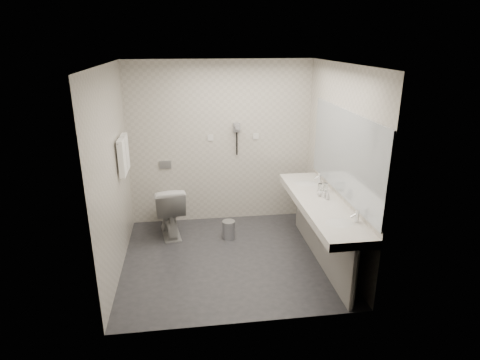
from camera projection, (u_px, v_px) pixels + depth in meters
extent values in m
plane|color=#29292E|center=(230.00, 258.00, 5.35)|extent=(2.80, 2.80, 0.00)
plane|color=silver|center=(229.00, 64.00, 4.52)|extent=(2.80, 2.80, 0.00)
plane|color=beige|center=(220.00, 144.00, 6.15)|extent=(2.80, 0.00, 2.80)
plane|color=beige|center=(245.00, 212.00, 3.72)|extent=(2.80, 0.00, 2.80)
plane|color=beige|center=(113.00, 174.00, 4.76)|extent=(0.00, 2.60, 2.60)
plane|color=beige|center=(338.00, 165.00, 5.11)|extent=(0.00, 2.60, 2.60)
cube|color=silver|center=(320.00, 204.00, 5.04)|extent=(0.55, 2.20, 0.10)
cube|color=gray|center=(320.00, 235.00, 5.19)|extent=(0.03, 2.15, 0.75)
cylinder|color=silver|center=(354.00, 279.00, 4.22)|extent=(0.06, 0.06, 0.75)
cylinder|color=silver|center=(300.00, 204.00, 6.16)|extent=(0.06, 0.06, 0.75)
cube|color=#B2BCC6|center=(345.00, 154.00, 4.86)|extent=(0.02, 2.20, 1.05)
ellipsoid|color=silver|center=(340.00, 224.00, 4.42)|extent=(0.40, 0.31, 0.05)
ellipsoid|color=silver|center=(306.00, 184.00, 5.64)|extent=(0.40, 0.31, 0.05)
cylinder|color=silver|center=(357.00, 216.00, 4.42)|extent=(0.04, 0.04, 0.15)
cylinder|color=silver|center=(320.00, 178.00, 5.63)|extent=(0.04, 0.04, 0.15)
imported|color=silver|center=(325.00, 193.00, 5.11)|extent=(0.07, 0.07, 0.12)
imported|color=silver|center=(320.00, 192.00, 5.17)|extent=(0.09, 0.09, 0.10)
imported|color=silver|center=(328.00, 196.00, 5.04)|extent=(0.05, 0.05, 0.11)
cylinder|color=silver|center=(325.00, 187.00, 5.33)|extent=(0.07, 0.07, 0.11)
cylinder|color=silver|center=(320.00, 188.00, 5.32)|extent=(0.07, 0.07, 0.11)
imported|color=silver|center=(169.00, 210.00, 5.91)|extent=(0.54, 0.82, 0.77)
cube|color=#B2B5BA|center=(165.00, 165.00, 6.13)|extent=(0.18, 0.02, 0.12)
cylinder|color=#B2B5BA|center=(229.00, 230.00, 5.85)|extent=(0.21, 0.21, 0.26)
cylinder|color=#B2B5BA|center=(229.00, 222.00, 5.80)|extent=(0.19, 0.19, 0.02)
cylinder|color=silver|center=(121.00, 139.00, 5.18)|extent=(0.02, 0.62, 0.02)
cube|color=white|center=(122.00, 158.00, 5.13)|extent=(0.07, 0.24, 0.48)
cube|color=white|center=(125.00, 152.00, 5.39)|extent=(0.07, 0.24, 0.48)
cube|color=gray|center=(237.00, 127.00, 6.07)|extent=(0.10, 0.04, 0.14)
cylinder|color=gray|center=(237.00, 126.00, 6.00)|extent=(0.08, 0.14, 0.08)
cylinder|color=black|center=(237.00, 144.00, 6.14)|extent=(0.02, 0.02, 0.35)
cube|color=silver|center=(210.00, 138.00, 6.09)|extent=(0.09, 0.02, 0.09)
cube|color=silver|center=(256.00, 136.00, 6.18)|extent=(0.09, 0.02, 0.09)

